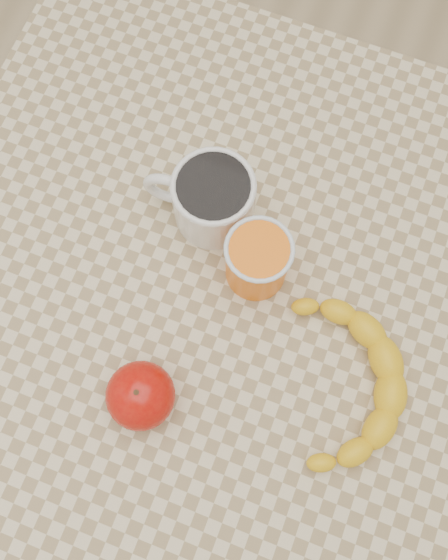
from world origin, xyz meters
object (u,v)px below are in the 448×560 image
(banana, at_px, (346,385))
(apple, at_px, (141,396))
(coffee_mug, at_px, (211,198))
(orange_juice_glass, at_px, (257,261))
(table, at_px, (224,301))

(banana, bearing_deg, apple, -170.25)
(coffee_mug, bearing_deg, orange_juice_glass, -34.77)
(coffee_mug, xyz_separation_m, banana, (0.23, -0.15, -0.03))
(apple, distance_m, banana, 0.24)
(coffee_mug, bearing_deg, table, -59.97)
(table, bearing_deg, apple, -102.86)
(table, bearing_deg, banana, -20.75)
(apple, relative_size, banana, 0.35)
(orange_juice_glass, bearing_deg, banana, -33.32)
(table, bearing_deg, orange_juice_glass, 42.82)
(orange_juice_glass, distance_m, banana, 0.18)
(orange_juice_glass, xyz_separation_m, apple, (-0.07, -0.19, -0.01))
(banana, bearing_deg, table, 144.54)
(table, relative_size, orange_juice_glass, 8.53)
(orange_juice_glass, bearing_deg, coffee_mug, 145.23)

